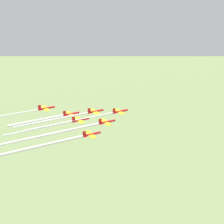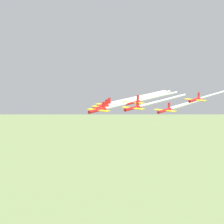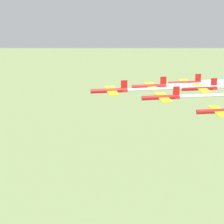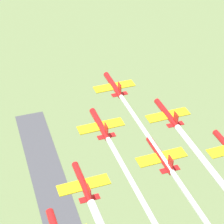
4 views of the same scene
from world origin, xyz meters
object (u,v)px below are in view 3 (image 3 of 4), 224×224
(jet_0, at_px, (111,90))
(jet_2, at_px, (151,86))
(jet_1, at_px, (162,97))
(jet_3, at_px, (218,111))
(jet_4, at_px, (201,88))
(jet_5, at_px, (186,83))

(jet_0, height_order, jet_2, jet_0)
(jet_1, relative_size, jet_2, 1.00)
(jet_1, xyz_separation_m, jet_3, (-14.11, 0.59, -1.91))
(jet_1, xyz_separation_m, jet_4, (-7.37, -12.05, 0.03))
(jet_3, bearing_deg, jet_2, 29.54)
(jet_0, height_order, jet_1, jet_0)
(jet_0, distance_m, jet_4, 24.35)
(jet_1, distance_m, jet_5, 24.79)
(jet_4, bearing_deg, jet_1, 120.47)
(jet_1, height_order, jet_5, jet_1)
(jet_1, bearing_deg, jet_5, -29.54)
(jet_2, distance_m, jet_3, 24.71)
(jet_0, relative_size, jet_5, 1.00)
(jet_0, relative_size, jet_3, 1.00)
(jet_2, bearing_deg, jet_3, -150.46)
(jet_1, bearing_deg, jet_2, 0.00)
(jet_0, distance_m, jet_5, 28.35)
(jet_1, bearing_deg, jet_0, 59.53)
(jet_2, height_order, jet_3, jet_2)
(jet_3, bearing_deg, jet_1, 59.53)
(jet_0, xyz_separation_m, jet_2, (-7.37, -12.05, -1.17))
(jet_2, bearing_deg, jet_1, -180.00)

